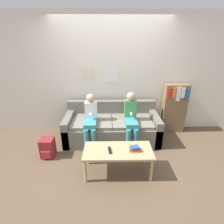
# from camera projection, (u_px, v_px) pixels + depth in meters

# --- Properties ---
(ground_plane) EXTENTS (10.00, 10.00, 0.00)m
(ground_plane) POSITION_uv_depth(u_px,v_px,m) (112.00, 153.00, 3.43)
(ground_plane) COLOR brown
(wall_back) EXTENTS (8.00, 0.06, 2.60)m
(wall_back) POSITION_uv_depth(u_px,v_px,m) (111.00, 75.00, 3.90)
(wall_back) COLOR silver
(wall_back) RESTS_ON ground_plane
(couch) EXTENTS (1.98, 0.87, 0.77)m
(couch) POSITION_uv_depth(u_px,v_px,m) (112.00, 127.00, 3.82)
(couch) COLOR #6B665B
(couch) RESTS_ON ground_plane
(coffee_table) EXTENTS (1.10, 0.50, 0.44)m
(coffee_table) POSITION_uv_depth(u_px,v_px,m) (118.00, 152.00, 2.80)
(coffee_table) COLOR tan
(coffee_table) RESTS_ON ground_plane
(person_left) EXTENTS (0.24, 0.59, 1.06)m
(person_left) POSITION_uv_depth(u_px,v_px,m) (91.00, 118.00, 3.50)
(person_left) COLOR teal
(person_left) RESTS_ON ground_plane
(person_right) EXTENTS (0.24, 0.59, 1.09)m
(person_right) POSITION_uv_depth(u_px,v_px,m) (131.00, 117.00, 3.51)
(person_right) COLOR teal
(person_right) RESTS_ON ground_plane
(tv_remote) EXTENTS (0.06, 0.17, 0.02)m
(tv_remote) POSITION_uv_depth(u_px,v_px,m) (110.00, 150.00, 2.75)
(tv_remote) COLOR black
(tv_remote) RESTS_ON coffee_table
(book_stack) EXTENTS (0.17, 0.12, 0.08)m
(book_stack) POSITION_uv_depth(u_px,v_px,m) (135.00, 149.00, 2.74)
(book_stack) COLOR gold
(book_stack) RESTS_ON coffee_table
(bookshelf) EXTENTS (0.52, 0.28, 1.14)m
(bookshelf) POSITION_uv_depth(u_px,v_px,m) (174.00, 108.00, 4.05)
(bookshelf) COLOR brown
(bookshelf) RESTS_ON ground_plane
(backpack) EXTENTS (0.24, 0.26, 0.37)m
(backpack) POSITION_uv_depth(u_px,v_px,m) (48.00, 148.00, 3.27)
(backpack) COLOR maroon
(backpack) RESTS_ON ground_plane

